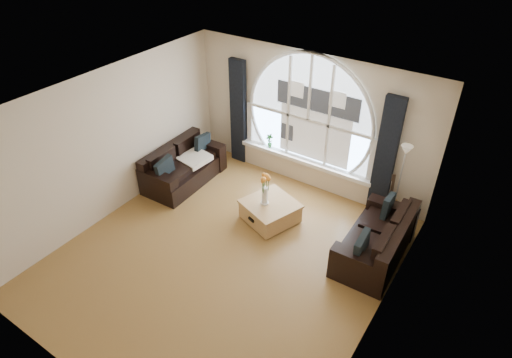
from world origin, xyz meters
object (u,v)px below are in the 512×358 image
object	(u,v)px
sofa_left	(184,165)
vase_flowers	(265,186)
floor_lamp	(398,186)
potted_plant	(270,141)
guitar	(391,197)
sofa_right	(376,237)
coffee_chest	(270,211)

from	to	relation	value
sofa_left	vase_flowers	distance (m)	2.10
floor_lamp	potted_plant	world-z (taller)	floor_lamp
guitar	sofa_right	bearing A→B (deg)	-104.34
sofa_right	guitar	distance (m)	1.04
coffee_chest	guitar	distance (m)	2.17
sofa_right	guitar	world-z (taller)	guitar
coffee_chest	sofa_left	bearing A→B (deg)	-162.58
coffee_chest	floor_lamp	distance (m)	2.30
sofa_left	sofa_right	distance (m)	4.06
floor_lamp	potted_plant	xyz separation A→B (m)	(-2.80, 0.24, -0.10)
floor_lamp	potted_plant	size ratio (longest dim) A/B	5.27
coffee_chest	potted_plant	world-z (taller)	potted_plant
coffee_chest	guitar	world-z (taller)	guitar
vase_flowers	sofa_right	bearing A→B (deg)	6.65
sofa_right	vase_flowers	world-z (taller)	vase_flowers
floor_lamp	vase_flowers	bearing A→B (deg)	-147.20
sofa_right	vase_flowers	distance (m)	2.05
sofa_left	guitar	distance (m)	4.08
coffee_chest	vase_flowers	size ratio (longest dim) A/B	1.24
coffee_chest	guitar	size ratio (longest dim) A/B	0.82
coffee_chest	floor_lamp	world-z (taller)	floor_lamp
floor_lamp	guitar	distance (m)	0.28
guitar	potted_plant	size ratio (longest dim) A/B	3.49
sofa_right	coffee_chest	size ratio (longest dim) A/B	1.99
floor_lamp	sofa_left	bearing A→B (deg)	-164.56
sofa_right	vase_flowers	bearing A→B (deg)	-174.62
vase_flowers	floor_lamp	xyz separation A→B (m)	(1.95, 1.26, 0.02)
sofa_right	floor_lamp	size ratio (longest dim) A/B	1.08
sofa_left	potted_plant	xyz separation A→B (m)	(1.21, 1.35, 0.30)
floor_lamp	sofa_right	bearing A→B (deg)	-87.14
coffee_chest	potted_plant	bearing A→B (deg)	142.60
sofa_left	sofa_right	xyz separation A→B (m)	(4.06, 0.08, 0.00)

